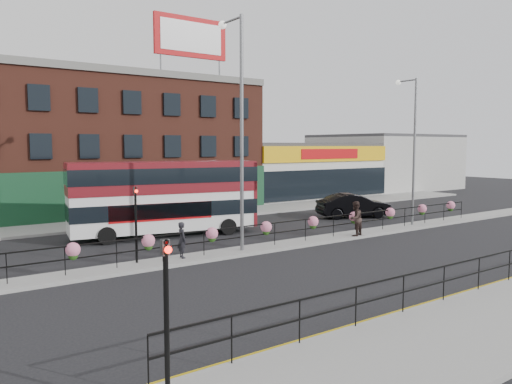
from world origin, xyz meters
TOP-DOWN VIEW (x-y plane):
  - ground at (0.00, 0.00)m, footprint 120.00×120.00m
  - north_pavement at (0.00, 12.00)m, footprint 60.00×4.00m
  - median at (0.00, 0.00)m, footprint 60.00×1.60m
  - yellow_line_inner at (0.00, -9.70)m, footprint 60.00×0.10m
  - yellow_line_outer at (0.00, -9.88)m, footprint 60.00×0.10m
  - brick_building at (-4.00, 19.96)m, footprint 25.00×12.21m
  - supermarket at (16.00, 19.90)m, footprint 15.00×12.25m
  - warehouse_east at (30.75, 20.00)m, footprint 14.50×12.00m
  - billboard at (2.50, 14.99)m, footprint 6.00×0.29m
  - median_railing at (-0.00, 0.00)m, footprint 30.04×0.56m
  - south_railing at (-2.00, -10.10)m, footprint 20.04×0.05m
  - double_decker_bus at (-3.96, 6.13)m, footprint 10.56×4.17m
  - car at (9.91, 5.06)m, footprint 5.55×6.44m
  - pedestrian_a at (-6.03, 0.10)m, footprint 0.68×0.54m
  - pedestrian_b at (4.11, -0.53)m, footprint 1.27×1.17m
  - lamp_column_west at (-3.00, 0.19)m, footprint 0.39×1.90m
  - lamp_column_east at (9.87, 0.33)m, footprint 0.32×1.58m
  - traffic_light_south at (-12.00, -11.01)m, footprint 0.15×0.28m
  - traffic_light_median at (-8.00, 0.39)m, footprint 0.15×0.28m

SIDE VIEW (x-z plane):
  - ground at x=0.00m, z-range 0.00..0.00m
  - yellow_line_inner at x=0.00m, z-range 0.00..0.01m
  - yellow_line_outer at x=0.00m, z-range 0.00..0.01m
  - north_pavement at x=0.00m, z-range 0.00..0.15m
  - median at x=0.00m, z-range 0.00..0.15m
  - car at x=9.91m, z-range 0.00..1.69m
  - pedestrian_a at x=-6.03m, z-range 0.15..1.74m
  - south_railing at x=-2.00m, z-range 0.40..1.52m
  - median_railing at x=0.00m, z-range 0.43..1.66m
  - pedestrian_b at x=4.11m, z-range 0.15..2.05m
  - traffic_light_south at x=-12.00m, z-range 0.64..4.29m
  - traffic_light_median at x=-8.00m, z-range 0.64..4.29m
  - double_decker_bus at x=-3.96m, z-range 0.48..4.64m
  - supermarket at x=16.00m, z-range 0.00..5.30m
  - warehouse_east at x=30.75m, z-range 0.00..6.30m
  - brick_building at x=-4.00m, z-range -0.02..10.28m
  - lamp_column_east at x=9.87m, z-range 0.98..9.99m
  - lamp_column_west at x=-3.00m, z-range 1.15..11.97m
  - billboard at x=2.50m, z-range 10.98..15.38m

